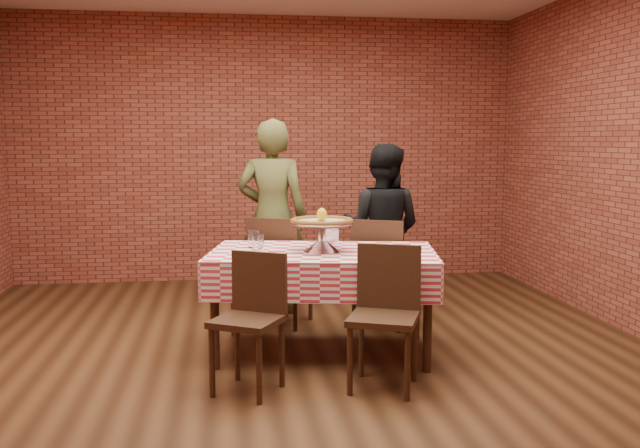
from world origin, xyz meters
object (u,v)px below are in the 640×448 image
Objects in this scene: chair_far_left at (282,270)px; condiment_caddy at (330,235)px; table at (323,303)px; chair_far_right at (381,272)px; pizza at (322,222)px; pizza_stand at (322,237)px; water_glass_right at (254,239)px; water_glass_left at (258,244)px; diner_olive at (272,217)px; chair_near_right at (384,319)px; chair_near_left at (247,325)px; diner_black at (382,229)px.

condiment_caddy is at bearing 146.97° from chair_far_left.
table is 0.88m from chair_far_left.
chair_far_left is at bearing 108.01° from condiment_caddy.
chair_far_right is at bearing 26.25° from condiment_caddy.
pizza is at bearing -121.66° from condiment_caddy.
chair_far_right is at bearing -164.52° from chair_far_left.
pizza_stand is 0.54m from water_glass_right.
water_glass_left is 1.32m from diner_olive.
pizza reaches higher than table.
pizza is 0.48m from water_glass_left.
condiment_caddy is 1.06m from diner_olive.
diner_olive is at bearing -57.66° from chair_far_left.
chair_near_right is 1.50m from chair_far_right.
table is 10.86× the size of condiment_caddy.
pizza_stand is at bearing -121.66° from condiment_caddy.
chair_far_right is 0.52× the size of diner_olive.
chair_far_right reaches higher than chair_near_left.
water_glass_right is at bearing 93.96° from chair_far_left.
pizza is 0.96m from chair_near_right.
pizza is 1.07m from chair_far_right.
diner_black reaches higher than chair_far_right.
water_glass_left is at bearing 157.03° from chair_near_right.
pizza_stand is at bearing 81.02° from chair_near_left.
water_glass_right is 1.08m from diner_olive.
water_glass_right is 0.16× the size of chair_near_left.
chair_far_right is (0.82, -0.16, -0.01)m from chair_far_left.
condiment_caddy is 1.28m from chair_near_left.
chair_far_right is (1.08, 0.47, -0.37)m from water_glass_right.
chair_near_left is at bearing 104.10° from chair_far_left.
table is 3.53× the size of pizza.
pizza_stand reaches higher than chair_far_left.
chair_far_left reaches higher than chair_near_right.
table is 1.73× the size of chair_far_left.
water_glass_left reaches higher than chair_near_left.
pizza is at bearing 86.55° from diner_black.
chair_far_left is at bearing 107.42° from chair_near_left.
water_glass_left is at bearing -85.02° from water_glass_right.
condiment_caddy is (0.10, 0.29, 0.46)m from table.
pizza reaches higher than chair_far_left.
chair_far_left is 0.84m from chair_far_right.
pizza is at bearing -113.32° from table.
pizza is 1.05m from chair_near_left.
chair_near_right is at bearing -45.52° from water_glass_left.
pizza_stand is 0.31× the size of diner_black.
table is at bearing -24.59° from water_glass_right.
water_glass_right is (-0.02, 0.25, 0.00)m from water_glass_left.
pizza_stand is at bearing 86.55° from diner_black.
pizza_stand is at bearing -113.32° from table.
water_glass_left is at bearing 101.22° from chair_far_left.
water_glass_left is at bearing -163.56° from condiment_caddy.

